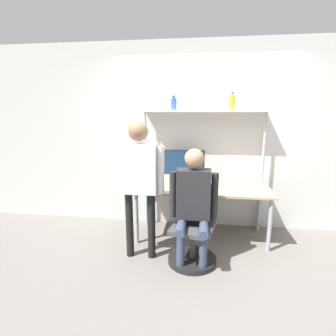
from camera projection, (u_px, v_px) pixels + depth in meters
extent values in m
plane|color=slate|center=(200.00, 250.00, 3.32)|extent=(12.00, 12.00, 0.00)
cube|color=silver|center=(203.00, 137.00, 3.85)|extent=(8.00, 0.06, 2.70)
cube|color=tan|center=(202.00, 187.00, 3.57)|extent=(1.80, 0.79, 0.03)
cylinder|color=#A5A5AA|center=(137.00, 218.00, 3.43)|extent=(0.05, 0.05, 0.69)
cylinder|color=#A5A5AA|center=(270.00, 226.00, 3.22)|extent=(0.05, 0.05, 0.69)
cylinder|color=#A5A5AA|center=(147.00, 201.00, 4.08)|extent=(0.05, 0.05, 0.69)
cylinder|color=#A5A5AA|center=(259.00, 206.00, 3.87)|extent=(0.05, 0.05, 0.69)
cube|color=white|center=(204.00, 111.00, 3.61)|extent=(1.71, 0.25, 0.02)
cylinder|color=#B2B2B7|center=(146.00, 170.00, 3.90)|extent=(0.04, 0.04, 1.74)
cylinder|color=#B2B2B7|center=(262.00, 173.00, 3.68)|extent=(0.04, 0.04, 1.74)
cylinder|color=black|center=(184.00, 181.00, 3.80)|extent=(0.23, 0.23, 0.01)
cylinder|color=black|center=(184.00, 177.00, 3.79)|extent=(0.06, 0.06, 0.11)
cube|color=black|center=(184.00, 162.00, 3.75)|extent=(0.57, 0.01, 0.36)
cube|color=navy|center=(184.00, 162.00, 3.74)|extent=(0.55, 0.02, 0.33)
cube|color=#BCBCC1|center=(194.00, 190.00, 3.36)|extent=(0.33, 0.22, 0.01)
cube|color=black|center=(194.00, 190.00, 3.35)|extent=(0.28, 0.12, 0.00)
cube|color=#BCBCC1|center=(194.00, 181.00, 3.42)|extent=(0.33, 0.07, 0.21)
cube|color=#194C8C|center=(194.00, 181.00, 3.41)|extent=(0.29, 0.05, 0.18)
cube|color=silver|center=(214.00, 191.00, 3.35)|extent=(0.07, 0.15, 0.01)
cube|color=black|center=(215.00, 190.00, 3.35)|extent=(0.06, 0.13, 0.00)
cylinder|color=black|center=(192.00, 259.00, 3.05)|extent=(0.56, 0.56, 0.06)
cylinder|color=#4C4C51|center=(192.00, 244.00, 3.01)|extent=(0.06, 0.06, 0.34)
cube|color=#3F3F44|center=(193.00, 228.00, 2.97)|extent=(0.54, 0.54, 0.05)
cube|color=#3F3F44|center=(197.00, 201.00, 3.11)|extent=(0.41, 0.12, 0.45)
cylinder|color=#38425B|center=(181.00, 251.00, 2.86)|extent=(0.09, 0.09, 0.45)
cylinder|color=#38425B|center=(203.00, 252.00, 2.83)|extent=(0.09, 0.09, 0.45)
cylinder|color=#38425B|center=(181.00, 227.00, 2.83)|extent=(0.10, 0.38, 0.10)
cylinder|color=#38425B|center=(204.00, 228.00, 2.80)|extent=(0.10, 0.38, 0.10)
cube|color=#262628|center=(194.00, 194.00, 2.91)|extent=(0.38, 0.20, 0.55)
cylinder|color=#262628|center=(173.00, 194.00, 2.95)|extent=(0.08, 0.08, 0.53)
cylinder|color=#262628|center=(215.00, 196.00, 2.89)|extent=(0.08, 0.08, 0.53)
sphere|color=tan|center=(194.00, 158.00, 2.83)|extent=(0.21, 0.21, 0.21)
cylinder|color=black|center=(130.00, 224.00, 3.12)|extent=(0.09, 0.09, 0.81)
cylinder|color=black|center=(151.00, 226.00, 3.08)|extent=(0.09, 0.09, 0.81)
cube|color=silver|center=(139.00, 168.00, 2.95)|extent=(0.41, 0.20, 0.57)
cylinder|color=silver|center=(118.00, 169.00, 2.99)|extent=(0.08, 0.08, 0.54)
cylinder|color=silver|center=(161.00, 170.00, 2.93)|extent=(0.08, 0.08, 0.54)
sphere|color=#8C664C|center=(138.00, 131.00, 2.87)|extent=(0.22, 0.22, 0.22)
cylinder|color=gold|center=(232.00, 103.00, 3.54)|extent=(0.09, 0.09, 0.18)
cylinder|color=gold|center=(232.00, 95.00, 3.52)|extent=(0.04, 0.04, 0.03)
cylinder|color=black|center=(232.00, 93.00, 3.51)|extent=(0.04, 0.04, 0.01)
cylinder|color=#335999|center=(174.00, 104.00, 3.64)|extent=(0.09, 0.09, 0.16)
cylinder|color=#335999|center=(174.00, 97.00, 3.62)|extent=(0.04, 0.04, 0.03)
cylinder|color=black|center=(174.00, 96.00, 3.62)|extent=(0.04, 0.04, 0.01)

